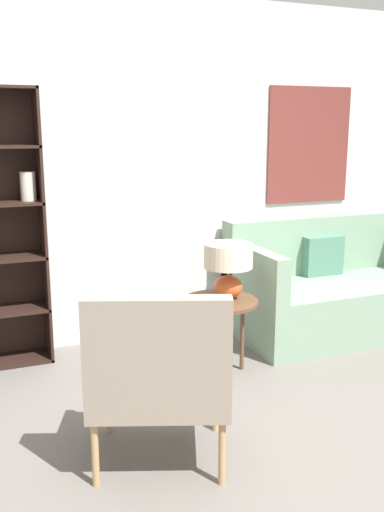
% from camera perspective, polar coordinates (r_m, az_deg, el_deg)
% --- Properties ---
extents(ground_plane, '(14.00, 14.00, 0.00)m').
position_cam_1_polar(ground_plane, '(3.22, 8.23, -19.40)').
color(ground_plane, '#66605B').
extents(wall_back, '(6.40, 0.08, 2.70)m').
position_cam_1_polar(wall_back, '(4.61, -3.83, 8.35)').
color(wall_back, silver).
rests_on(wall_back, ground_plane).
extents(armchair, '(0.86, 0.80, 0.95)m').
position_cam_1_polar(armchair, '(2.86, -3.35, -11.54)').
color(armchair, tan).
rests_on(armchair, ground_plane).
extents(couch, '(1.70, 0.92, 0.94)m').
position_cam_1_polar(couch, '(5.02, 13.71, -3.36)').
color(couch, gray).
rests_on(couch, ground_plane).
extents(side_table, '(0.54, 0.54, 0.51)m').
position_cam_1_polar(side_table, '(4.06, 2.80, -5.10)').
color(side_table, brown).
rests_on(side_table, ground_plane).
extents(table_lamp, '(0.34, 0.34, 0.40)m').
position_cam_1_polar(table_lamp, '(4.02, 3.65, -0.78)').
color(table_lamp, '#C65128').
rests_on(table_lamp, side_table).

